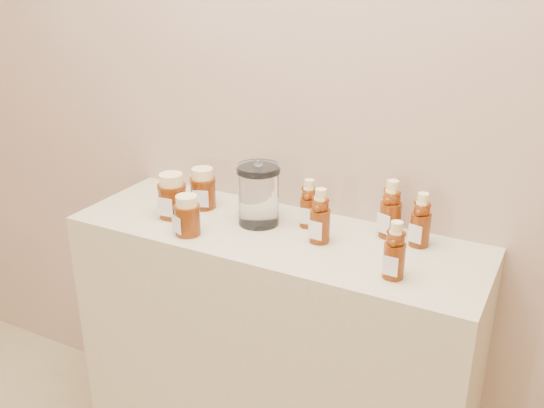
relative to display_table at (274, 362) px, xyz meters
The scene contains 11 objects.
wall_back 0.92m from the display_table, 90.00° to the left, with size 3.50×0.02×2.70m, color tan.
display_table is the anchor object (origin of this frame).
bear_bottle_back_left 0.54m from the display_table, 51.48° to the left, with size 0.05×0.05×0.16m, color #591F07, non-canonical shape.
bear_bottle_back_mid 0.63m from the display_table, 23.33° to the left, with size 0.06×0.06×0.19m, color #591F07, non-canonical shape.
bear_bottle_back_right 0.67m from the display_table, 16.05° to the left, with size 0.06×0.06×0.17m, color #591F07, non-canonical shape.
bear_bottle_front_left 0.55m from the display_table, ahead, with size 0.06×0.06×0.17m, color #591F07, non-canonical shape.
bear_bottle_front_right 0.66m from the display_table, 13.82° to the right, with size 0.06×0.06×0.17m, color #591F07, non-canonical shape.
honey_jar_left 0.61m from the display_table, behind, with size 0.09×0.09×0.14m, color #591F07, non-canonical shape.
honey_jar_back 0.59m from the display_table, 167.41° to the left, with size 0.08×0.08×0.13m, color #591F07, non-canonical shape.
honey_jar_front 0.56m from the display_table, 149.42° to the right, with size 0.07×0.07×0.12m, color #591F07, non-canonical shape.
glass_canister 0.55m from the display_table, 152.08° to the left, with size 0.13×0.13×0.19m, color white, non-canonical shape.
Camera 1 is at (0.72, 0.17, 1.63)m, focal length 40.00 mm.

